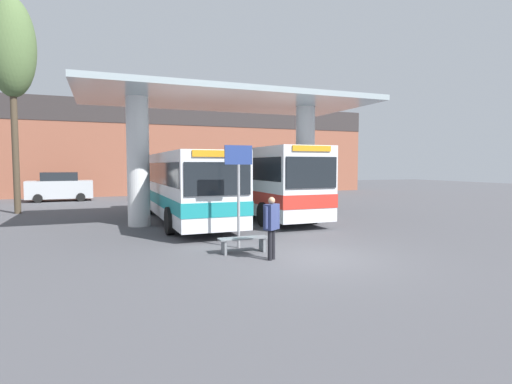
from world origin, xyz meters
The scene contains 10 objects.
ground_plane centered at (0.00, 0.00, 0.00)m, with size 100.00×100.00×0.00m, color #4C4C51.
townhouse_backdrop centered at (0.00, 26.14, 4.76)m, with size 40.00×0.58×8.17m.
station_canopy centered at (0.00, 7.98, 4.71)m, with size 13.10×6.43×5.77m.
transit_bus_left_bay centered at (-1.95, 8.83, 1.77)m, with size 2.89×11.61×3.16m.
transit_bus_center_bay centered at (2.10, 8.92, 1.91)m, with size 2.78×10.12×3.42m.
waiting_bench_near_pillar centered at (-1.60, 1.31, 0.34)m, with size 1.52×0.44×0.46m.
info_sign_platform centered at (-1.52, 2.00, 2.30)m, with size 0.90×0.09×3.25m.
pedestrian_waiting centered at (-1.18, 0.17, 1.07)m, with size 0.58×0.47×1.75m.
poplar_tree_behind_left centered at (-9.84, 15.00, 8.78)m, with size 2.42×2.42×11.57m.
parked_car_street centered at (-8.41, 22.69, 1.03)m, with size 4.55×2.23×2.13m.
Camera 1 is at (-5.54, -9.88, 2.62)m, focal length 28.00 mm.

